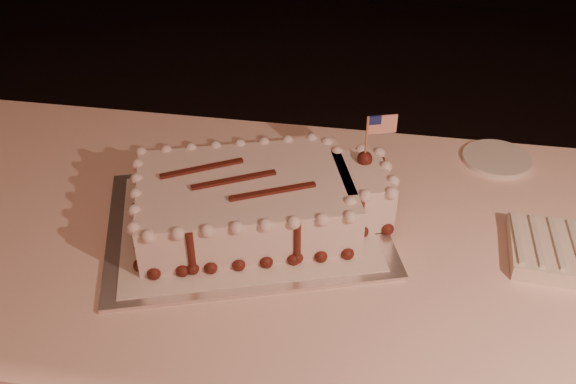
% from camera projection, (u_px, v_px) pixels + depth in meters
% --- Properties ---
extents(banquet_table, '(2.40, 0.80, 0.75)m').
position_uv_depth(banquet_table, '(403.00, 380.00, 1.38)').
color(banquet_table, '#FFD5C5').
rests_on(banquet_table, ground).
extents(cake_board, '(0.61, 0.53, 0.01)m').
position_uv_depth(cake_board, '(246.00, 223.00, 1.21)').
color(cake_board, silver).
rests_on(cake_board, banquet_table).
extents(doily, '(0.55, 0.48, 0.00)m').
position_uv_depth(doily, '(246.00, 221.00, 1.21)').
color(doily, white).
rests_on(doily, cake_board).
extents(sheet_cake, '(0.51, 0.37, 0.19)m').
position_uv_depth(sheet_cake, '(260.00, 199.00, 1.19)').
color(sheet_cake, silver).
rests_on(sheet_cake, doily).
extents(napkin_stack, '(0.23, 0.17, 0.04)m').
position_uv_depth(napkin_stack, '(574.00, 253.00, 1.13)').
color(napkin_stack, silver).
rests_on(napkin_stack, banquet_table).
extents(side_plate, '(0.15, 0.15, 0.01)m').
position_uv_depth(side_plate, '(497.00, 159.00, 1.39)').
color(side_plate, silver).
rests_on(side_plate, banquet_table).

